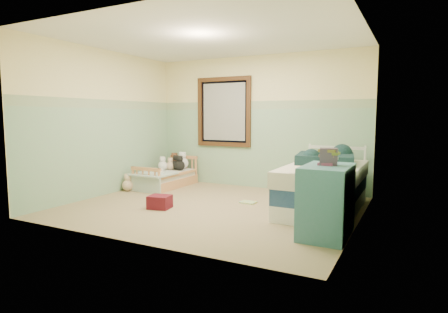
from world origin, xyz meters
The scene contains 30 objects.
floor centered at (0.00, 0.00, -0.01)m, with size 4.20×3.60×0.02m, color #8E7752.
ceiling centered at (0.00, 0.00, 2.51)m, with size 4.20×3.60×0.02m, color white.
wall_back centered at (0.00, 1.80, 1.25)m, with size 4.20×0.04×2.50m, color beige.
wall_front centered at (0.00, -1.80, 1.25)m, with size 4.20×0.04×2.50m, color beige.
wall_left centered at (-2.10, 0.00, 1.25)m, with size 0.04×3.60×2.50m, color beige.
wall_right centered at (2.10, 0.00, 1.25)m, with size 0.04×3.60×2.50m, color beige.
wainscot_mint centered at (0.00, 1.79, 0.75)m, with size 4.20×0.01×1.50m, color #8DAB90.
border_strip centered at (0.00, 1.79, 1.57)m, with size 4.20×0.01×0.15m, color #436B46.
window_frame centered at (-0.70, 1.76, 1.45)m, with size 1.16×0.06×1.36m, color #3E2414.
window_blinds centered at (-0.70, 1.77, 1.45)m, with size 0.92×0.01×1.12m, color #B2B2B0.
toddler_bed_frame centered at (-1.59, 1.05, 0.08)m, with size 0.65×1.30×0.17m, color #C67E4E.
toddler_mattress centered at (-1.59, 1.05, 0.23)m, with size 0.59×1.24×0.12m, color silver.
patchwork_quilt centered at (-1.59, 0.65, 0.30)m, with size 0.71×0.65×0.03m, color #84B4CF.
plush_bed_brown centered at (-1.74, 1.55, 0.40)m, with size 0.22×0.22×0.22m, color brown.
plush_bed_white centered at (-1.54, 1.55, 0.41)m, with size 0.24×0.24×0.24m, color white.
plush_bed_tan centered at (-1.69, 1.33, 0.37)m, with size 0.17×0.17×0.17m, color beige.
plush_bed_dark centered at (-1.46, 1.33, 0.39)m, with size 0.20×0.20×0.20m, color black.
plush_floor_cream centered at (-1.57, 0.82, 0.13)m, with size 0.26×0.26×0.26m, color silver.
plush_floor_tan centered at (-1.95, 0.36, 0.11)m, with size 0.22×0.22×0.22m, color beige.
twin_bed_frame centered at (1.55, 0.55, 0.11)m, with size 0.95×1.91×0.22m, color white.
twin_boxspring centered at (1.55, 0.55, 0.33)m, with size 0.95×1.91×0.22m, color navy.
twin_mattress centered at (1.55, 0.55, 0.55)m, with size 0.99×1.95×0.22m, color white.
teal_blanket centered at (1.50, 0.85, 0.73)m, with size 0.81×0.86×0.14m, color black.
dresser centered at (1.84, -0.60, 0.41)m, with size 0.51×0.81×0.81m, color teal.
book_stack centered at (1.84, -0.57, 0.91)m, with size 0.19×0.15×0.19m, color brown.
red_pillow centered at (-0.64, -0.43, 0.10)m, with size 0.31×0.27×0.19m, color #A51B30.
floor_book centered at (0.39, 0.49, 0.01)m, with size 0.24×0.19×0.02m, color yellow.
extra_plush_0 centered at (-1.79, 1.20, 0.38)m, with size 0.19×0.19×0.19m, color white.
extra_plush_1 centered at (-1.60, 1.41, 0.37)m, with size 0.17×0.17×0.17m, color brown.
extra_plush_2 centered at (-1.60, 1.41, 0.39)m, with size 0.20×0.20×0.20m, color black.
Camera 1 is at (2.71, -4.85, 1.36)m, focal length 30.05 mm.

